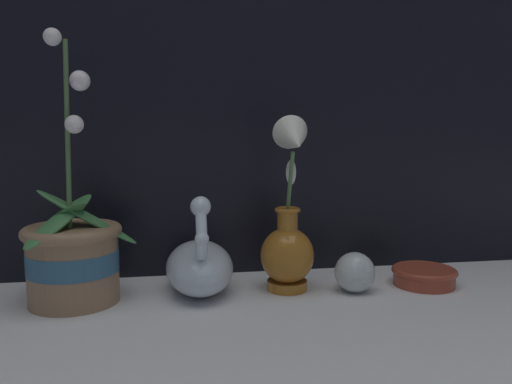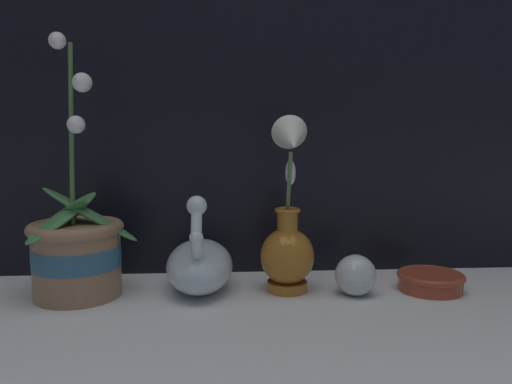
# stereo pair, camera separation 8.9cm
# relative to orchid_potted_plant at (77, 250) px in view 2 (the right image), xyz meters

# --- Properties ---
(ground_plane) EXTENTS (2.80, 2.80, 0.00)m
(ground_plane) POSITION_rel_orchid_potted_plant_xyz_m (0.30, -0.10, -0.08)
(ground_plane) COLOR white
(orchid_potted_plant) EXTENTS (0.19, 0.19, 0.45)m
(orchid_potted_plant) POSITION_rel_orchid_potted_plant_xyz_m (0.00, 0.00, 0.00)
(orchid_potted_plant) COLOR #9E7556
(orchid_potted_plant) RESTS_ON ground_plane
(swan_figurine) EXTENTS (0.12, 0.21, 0.18)m
(swan_figurine) POSITION_rel_orchid_potted_plant_xyz_m (0.21, 0.02, -0.03)
(swan_figurine) COLOR silver
(swan_figurine) RESTS_ON ground_plane
(blue_vase) EXTENTS (0.10, 0.14, 0.31)m
(blue_vase) POSITION_rel_orchid_potted_plant_xyz_m (0.37, -0.00, 0.02)
(blue_vase) COLOR #B26B23
(blue_vase) RESTS_ON ground_plane
(glass_sphere) EXTENTS (0.07, 0.07, 0.07)m
(glass_sphere) POSITION_rel_orchid_potted_plant_xyz_m (0.49, -0.03, -0.05)
(glass_sphere) COLOR silver
(glass_sphere) RESTS_ON ground_plane
(amber_dish) EXTENTS (0.12, 0.12, 0.03)m
(amber_dish) POSITION_rel_orchid_potted_plant_xyz_m (0.63, -0.01, -0.06)
(amber_dish) COLOR #A8422D
(amber_dish) RESTS_ON ground_plane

